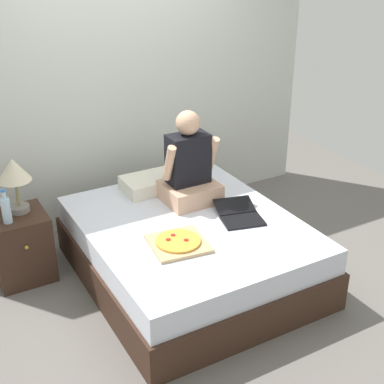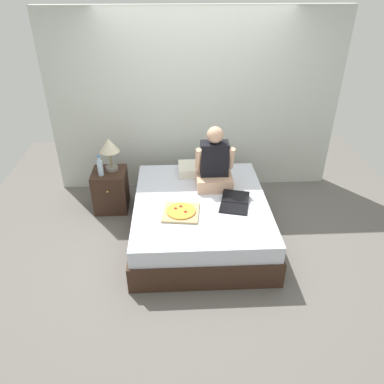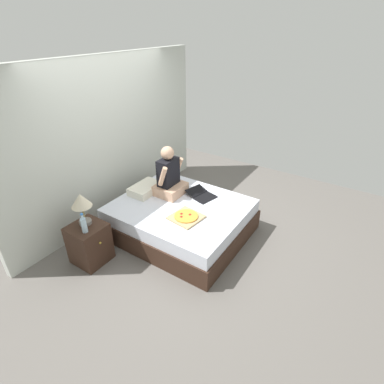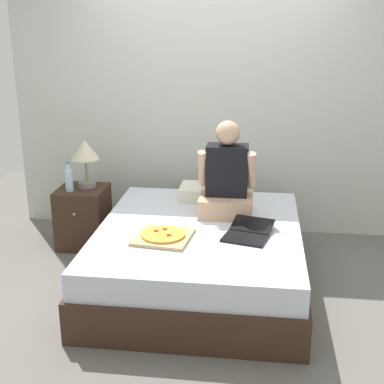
# 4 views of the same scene
# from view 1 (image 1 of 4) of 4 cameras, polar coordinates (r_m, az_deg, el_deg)

# --- Properties ---
(ground_plane) EXTENTS (6.00, 6.00, 0.00)m
(ground_plane) POSITION_cam_1_polar(r_m,az_deg,el_deg) (4.48, -0.29, -8.90)
(ground_plane) COLOR #66605B
(wall_back) EXTENTS (4.00, 0.12, 2.50)m
(wall_back) POSITION_cam_1_polar(r_m,az_deg,el_deg) (5.05, -7.77, 10.64)
(wall_back) COLOR silver
(wall_back) RESTS_ON ground
(bed) EXTENTS (1.62, 1.92, 0.51)m
(bed) POSITION_cam_1_polar(r_m,az_deg,el_deg) (4.34, -0.29, -6.17)
(bed) COLOR #382319
(bed) RESTS_ON ground
(nightstand_left) EXTENTS (0.44, 0.47, 0.57)m
(nightstand_left) POSITION_cam_1_polar(r_m,az_deg,el_deg) (4.54, -17.76, -5.51)
(nightstand_left) COLOR #382319
(nightstand_left) RESTS_ON ground
(lamp_on_left_nightstand) EXTENTS (0.26, 0.26, 0.45)m
(lamp_on_left_nightstand) POSITION_cam_1_polar(r_m,az_deg,el_deg) (4.32, -18.47, 1.86)
(lamp_on_left_nightstand) COLOR gray
(lamp_on_left_nightstand) RESTS_ON nightstand_left
(water_bottle) EXTENTS (0.07, 0.07, 0.28)m
(water_bottle) POSITION_cam_1_polar(r_m,az_deg,el_deg) (4.27, -19.22, -1.77)
(water_bottle) COLOR silver
(water_bottle) RESTS_ON nightstand_left
(pillow) EXTENTS (0.52, 0.34, 0.12)m
(pillow) POSITION_cam_1_polar(r_m,az_deg,el_deg) (4.73, -4.22, 0.98)
(pillow) COLOR silver
(pillow) RESTS_ON bed
(person_seated) EXTENTS (0.47, 0.40, 0.78)m
(person_seated) POSITION_cam_1_polar(r_m,az_deg,el_deg) (4.43, -0.32, 2.51)
(person_seated) COLOR tan
(person_seated) RESTS_ON bed
(laptop) EXTENTS (0.41, 0.48, 0.07)m
(laptop) POSITION_cam_1_polar(r_m,az_deg,el_deg) (4.27, 5.13, -2.54)
(laptop) COLOR black
(laptop) RESTS_ON bed
(pizza_box) EXTENTS (0.45, 0.45, 0.05)m
(pizza_box) POSITION_cam_1_polar(r_m,az_deg,el_deg) (3.89, -1.48, -5.44)
(pizza_box) COLOR tan
(pizza_box) RESTS_ON bed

